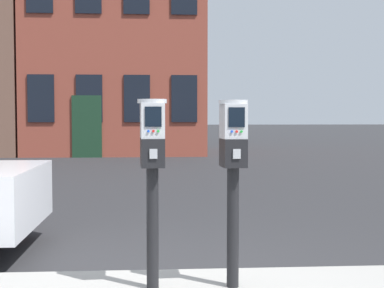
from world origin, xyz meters
TOP-DOWN VIEW (x-y plane):
  - parking_meter_near_kerb at (-0.13, -0.30)m, footprint 0.23×0.26m
  - parking_meter_twin_adjacent at (0.47, -0.30)m, footprint 0.23×0.26m
  - townhouse_brownstone at (-1.50, 17.31)m, footprint 6.42×5.60m

SIDE VIEW (x-z plane):
  - parking_meter_twin_adjacent at x=0.47m, z-range 0.41..1.81m
  - parking_meter_near_kerb at x=-0.13m, z-range 0.41..1.82m
  - townhouse_brownstone at x=-1.50m, z-range 0.00..10.90m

